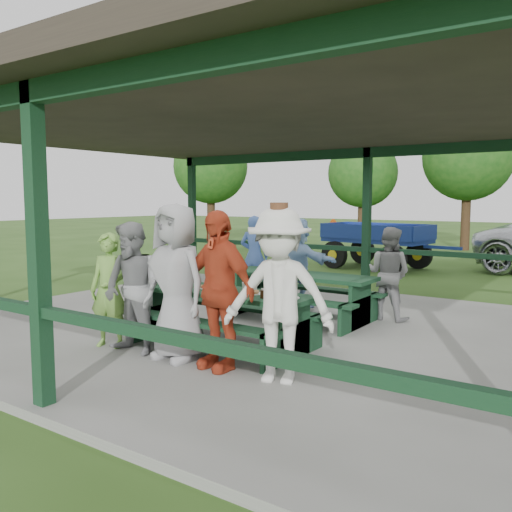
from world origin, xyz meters
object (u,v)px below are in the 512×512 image
Objects in this scene: picnic_table_far at (300,290)px; spectator_lblue at (297,262)px; spectator_grey at (389,273)px; farm_trailer at (377,245)px; contestant_grey_mid at (176,282)px; contestant_green at (109,290)px; contestant_grey_left at (133,288)px; picnic_table_near at (223,311)px; spectator_blue at (254,255)px; contestant_red at (218,290)px; contestant_white_fedora at (279,296)px.

picnic_table_far is 1.10m from spectator_lblue.
picnic_table_far is 1.64× the size of spectator_grey.
spectator_lblue is 0.40× the size of farm_trailer.
contestant_grey_mid is at bearing 109.42° from spectator_lblue.
contestant_green is 0.80× the size of contestant_grey_mid.
picnic_table_near is at bearing 54.04° from contestant_grey_left.
picnic_table_near is at bearing 102.61° from spectator_blue.
contestant_grey_left is at bearing 100.01° from spectator_lblue.
contestant_grey_left is (0.51, -0.05, 0.08)m from contestant_green.
contestant_grey_left is at bearing -163.30° from contestant_grey_mid.
contestant_grey_left is 1.26m from contestant_red.
spectator_grey is at bearing 33.71° from picnic_table_far.
picnic_table_far is at bearing -69.26° from farm_trailer.
contestant_green is at bearing -144.30° from picnic_table_near.
picnic_table_near is 2.00m from picnic_table_far.
contestant_grey_mid is 1.46m from contestant_white_fedora.
contestant_green is at bearing 62.48° from spectator_grey.
spectator_grey is (1.92, 3.72, -0.08)m from contestant_grey_left.
picnic_table_far is 2.37m from spectator_blue.
spectator_lblue is (-0.54, 2.88, 0.34)m from picnic_table_near.
contestant_red is at bearing -69.90° from farm_trailer.
farm_trailer is (-1.66, 10.38, -0.34)m from contestant_grey_mid.
contestant_white_fedora is 3.59m from spectator_grey.
contestant_grey_left is (-0.70, -0.93, 0.36)m from picnic_table_near.
spectator_blue reaches higher than spectator_grey.
spectator_blue is 3.14m from spectator_grey.
picnic_table_far is at bearing 89.45° from picnic_table_near.
spectator_blue is at bearing 79.69° from contestant_green.
farm_trailer is (-2.30, 10.37, -0.31)m from contestant_red.
picnic_table_far is 1.29× the size of contestant_white_fedora.
contestant_red is at bearing 85.34° from spectator_grey.
spectator_grey is at bearing 37.58° from contestant_green.
contestant_red is at bearing 163.46° from contestant_white_fedora.
spectator_lblue reaches higher than contestant_green.
picnic_table_near is 1.64m from contestant_white_fedora.
contestant_white_fedora is at bearing 98.41° from spectator_grey.
spectator_blue is at bearing -83.39° from farm_trailer.
spectator_lblue is at bearing 142.38° from spectator_blue.
spectator_grey is (1.22, 2.80, 0.28)m from picnic_table_near.
contestant_white_fedora reaches higher than farm_trailer.
picnic_table_far is (0.02, 2.00, -0.00)m from picnic_table_near.
contestant_white_fedora reaches higher than spectator_blue.
spectator_lblue is 1.09× the size of spectator_grey.
contestant_green is at bearing 165.68° from contestant_white_fedora.
contestant_white_fedora reaches higher than picnic_table_far.
picnic_table_near is at bearing 113.12° from spectator_lblue.
spectator_grey is at bearing 74.21° from contestant_grey_mid.
contestant_green reaches higher than spectator_grey.
spectator_grey is at bearing 87.21° from contestant_red.
contestant_grey_mid is at bearing -14.83° from contestant_green.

